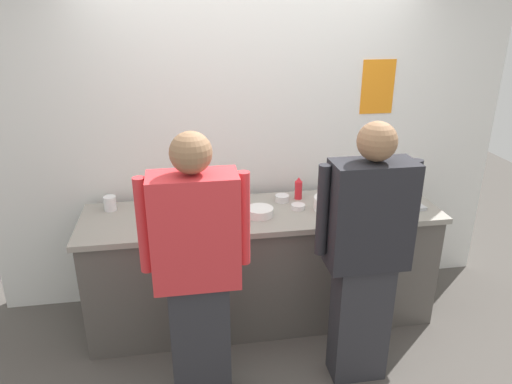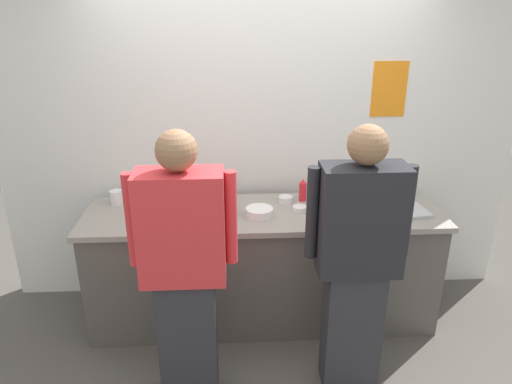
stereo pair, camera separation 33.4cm
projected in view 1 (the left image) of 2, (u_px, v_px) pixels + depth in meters
name	position (u px, v px, depth m)	size (l,w,h in m)	color
ground_plane	(271.00, 345.00, 3.46)	(9.00, 9.00, 0.00)	#514C47
wall_back	(252.00, 134.00, 3.72)	(4.07, 0.11, 2.72)	white
prep_counter	(262.00, 265.00, 3.62)	(2.59, 0.69, 0.91)	#56514C
chef_near_left	(197.00, 270.00, 2.69)	(0.62, 0.24, 1.72)	#2D2D33
chef_center	(366.00, 253.00, 2.87)	(0.63, 0.24, 1.72)	#2D2D33
plate_stack_front	(260.00, 212.00, 3.37)	(0.19, 0.19, 0.06)	white
plate_stack_rear	(331.00, 204.00, 3.47)	(0.25, 0.25, 0.10)	white
mixing_bowl_steel	(214.00, 207.00, 3.35)	(0.32, 0.32, 0.14)	#B7BABF
sheet_tray	(391.00, 204.00, 3.55)	(0.40, 0.33, 0.02)	#B7BABF
squeeze_bottle_primary	(170.00, 215.00, 3.20)	(0.06, 0.06, 0.18)	#56A333
squeeze_bottle_secondary	(187.00, 195.00, 3.51)	(0.06, 0.06, 0.19)	orange
squeeze_bottle_spare	(298.00, 189.00, 3.65)	(0.06, 0.06, 0.18)	red
ramekin_orange_sauce	(356.00, 194.00, 3.71)	(0.09, 0.09, 0.04)	white
ramekin_yellow_sauce	(282.00, 198.00, 3.62)	(0.10, 0.10, 0.05)	white
ramekin_red_sauce	(298.00, 206.00, 3.49)	(0.10, 0.10, 0.04)	white
deli_cup	(110.00, 203.00, 3.46)	(0.09, 0.09, 0.11)	white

